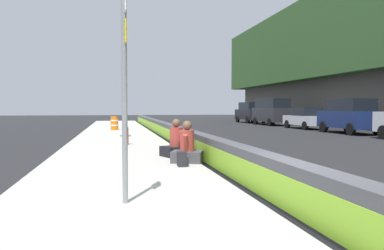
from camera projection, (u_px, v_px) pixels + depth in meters
ground_plane at (289, 212)px, 6.30m from camera, size 160.00×160.00×0.00m
sidewalk_strip at (127, 217)px, 5.77m from camera, size 80.00×4.40×0.14m
jersey_barrier at (289, 186)px, 6.28m from camera, size 76.00×0.45×0.85m
route_sign_post at (125, 78)px, 6.23m from camera, size 0.44×0.09×3.60m
fire_hydrant at (126, 134)px, 16.19m from camera, size 0.26×0.46×0.88m
seated_person_foreground at (187, 149)px, 11.01m from camera, size 0.98×1.06×1.20m
seated_person_middle at (176, 145)px, 12.35m from camera, size 0.99×1.07×1.21m
backpack at (182, 159)px, 10.23m from camera, size 0.32×0.28×0.40m
construction_barrel at (114, 123)px, 26.71m from camera, size 0.54×0.54×0.95m
parked_car_fourth at (350, 116)px, 24.99m from camera, size 4.81×2.08×2.28m
parked_car_midline at (306, 118)px, 30.46m from camera, size 4.54×2.03×1.71m
parked_car_far at (272, 111)px, 36.77m from camera, size 5.17×2.26×2.56m
parked_car_farther at (250, 112)px, 42.52m from camera, size 4.87×2.20×2.28m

